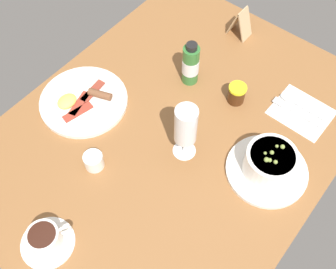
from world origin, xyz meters
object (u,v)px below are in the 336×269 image
Objects in this scene: coffee_cup at (46,239)px; creamer_jug at (94,161)px; cutlery_setting at (300,111)px; sauce_bottle_green at (191,64)px; wine_glass at (186,127)px; menu_card at (241,22)px; porridge_bowl at (269,164)px; jam_jar at (237,94)px; breakfast_plate at (83,101)px.

creamer_jug is at bearing 15.56° from coffee_cup.
coffee_cup reaches higher than cutlery_setting.
cutlery_setting is 1.14× the size of sauce_bottle_green.
menu_card is (47.14, 13.47, -6.62)cm from wine_glass.
coffee_cup is 1.30× the size of menu_card.
menu_card is (26.02, -0.71, -1.82)cm from sauce_bottle_green.
sauce_bottle_green is at bearing 70.22° from porridge_bowl.
creamer_jug is (22.31, 6.21, -0.45)cm from coffee_cup.
sauce_bottle_green reaches higher than menu_card.
creamer_jug is at bearing 139.22° from wine_glass.
porridge_bowl is 23.53cm from cutlery_setting.
porridge_bowl is at bearing -126.95° from jam_jar.
cutlery_setting is 0.65× the size of breakfast_plate.
sauce_bottle_green is (39.49, -1.67, 4.42)cm from creamer_jug.
sauce_bottle_green is at bearing 178.44° from menu_card.
menu_card is at bearing -1.56° from sauce_bottle_green.
porridge_bowl is at bearing -67.69° from wine_glass.
coffee_cup is 87.93cm from menu_card.
jam_jar is at bearing 115.95° from cutlery_setting.
jam_jar is at bearing -148.46° from menu_card.
wine_glass is 24.87cm from jam_jar.
coffee_cup is at bearing -146.26° from breakfast_plate.
wine_glass is (18.38, -15.85, 9.23)cm from creamer_jug.
wine_glass is 1.24× the size of sauce_bottle_green.
menu_card is at bearing 63.87° from cutlery_setting.
breakfast_plate reaches higher than cutlery_setting.
wine_glass reaches higher than cutlery_setting.
wine_glass is (-8.54, 20.80, 7.52)cm from porridge_bowl.
sauce_bottle_green reaches higher than porridge_bowl.
menu_card reaches higher than jam_jar.
coffee_cup is 42.30cm from breakfast_plate.
wine_glass is at bearing -13.33° from coffee_cup.
breakfast_plate is (-26.66, 18.93, -5.86)cm from sauce_bottle_green.
wine_glass is at bearing 177.19° from jam_jar.
menu_card is at bearing 41.60° from porridge_bowl.
sauce_bottle_green is at bearing -2.42° from creamer_jug.
wine_glass reaches higher than jam_jar.
cutlery_setting is 1.68× the size of menu_card.
creamer_jug is 45.03cm from jam_jar.
sauce_bottle_green is (-10.49, 32.37, 6.51)cm from cutlery_setting.
wine_glass is at bearing 150.09° from cutlery_setting.
jam_jar is (23.32, -1.15, -8.57)cm from wine_glass.
breakfast_plate is (35.14, 23.47, -1.89)cm from coffee_cup.
cutlery_setting is at bearing -64.05° from jam_jar.
sauce_bottle_green is 26.10cm from menu_card.
wine_glass is at bearing -146.11° from sauce_bottle_green.
jam_jar reaches higher than breakfast_plate.
coffee_cup is (-49.22, 30.44, -1.26)cm from porridge_bowl.
cutlery_setting is 2.74× the size of creamer_jug.
wine_glass is at bearing 112.31° from porridge_bowl.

